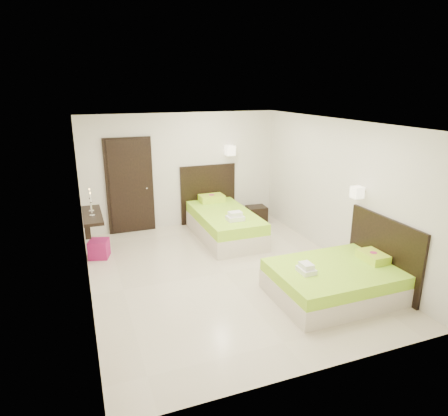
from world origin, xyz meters
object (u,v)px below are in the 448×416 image
object	(u,v)px
bed_single	(223,221)
bed_double	(338,279)
ottoman	(99,249)
nightstand	(256,214)

from	to	relation	value
bed_single	bed_double	bearing A→B (deg)	-76.07
bed_double	ottoman	distance (m)	4.42
ottoman	bed_double	bearing A→B (deg)	-39.83
bed_single	bed_double	world-z (taller)	bed_single
bed_single	ottoman	xyz separation A→B (m)	(-2.63, -0.24, -0.16)
bed_double	ottoman	world-z (taller)	bed_double
bed_single	bed_double	size ratio (longest dim) A/B	1.18
bed_single	ottoman	size ratio (longest dim) A/B	6.33
bed_single	nightstand	distance (m)	1.21
bed_double	nightstand	world-z (taller)	bed_double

